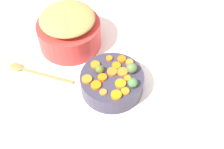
# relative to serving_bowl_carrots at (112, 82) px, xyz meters

# --- Properties ---
(tabletop) EXTENTS (2.40, 2.40, 0.02)m
(tabletop) POSITION_rel_serving_bowl_carrots_xyz_m (0.04, 0.05, -0.05)
(tabletop) COLOR white
(tabletop) RESTS_ON ground
(serving_bowl_carrots) EXTENTS (0.24, 0.24, 0.07)m
(serving_bowl_carrots) POSITION_rel_serving_bowl_carrots_xyz_m (0.00, 0.00, 0.00)
(serving_bowl_carrots) COLOR #363345
(serving_bowl_carrots) RESTS_ON tabletop
(metal_pot) EXTENTS (0.26, 0.26, 0.11)m
(metal_pot) POSITION_rel_serving_bowl_carrots_xyz_m (-0.24, -0.18, 0.02)
(metal_pot) COLOR red
(metal_pot) RESTS_ON tabletop
(stuffing_mound) EXTENTS (0.22, 0.22, 0.06)m
(stuffing_mound) POSITION_rel_serving_bowl_carrots_xyz_m (-0.24, -0.18, 0.10)
(stuffing_mound) COLOR tan
(stuffing_mound) RESTS_ON metal_pot
(carrot_slice_0) EXTENTS (0.04, 0.04, 0.01)m
(carrot_slice_0) POSITION_rel_serving_bowl_carrots_xyz_m (0.01, -0.03, 0.04)
(carrot_slice_0) COLOR orange
(carrot_slice_0) RESTS_ON serving_bowl_carrots
(carrot_slice_1) EXTENTS (0.04, 0.04, 0.01)m
(carrot_slice_1) POSITION_rel_serving_bowl_carrots_xyz_m (-0.02, 0.04, 0.04)
(carrot_slice_1) COLOR orange
(carrot_slice_1) RESTS_ON serving_bowl_carrots
(carrot_slice_2) EXTENTS (0.03, 0.03, 0.01)m
(carrot_slice_2) POSITION_rel_serving_bowl_carrots_xyz_m (0.01, 0.06, 0.04)
(carrot_slice_2) COLOR orange
(carrot_slice_2) RESTS_ON serving_bowl_carrots
(carrot_slice_3) EXTENTS (0.04, 0.04, 0.01)m
(carrot_slice_3) POSITION_rel_serving_bowl_carrots_xyz_m (0.07, -0.03, 0.04)
(carrot_slice_3) COLOR orange
(carrot_slice_3) RESTS_ON serving_bowl_carrots
(carrot_slice_4) EXTENTS (0.04, 0.04, 0.01)m
(carrot_slice_4) POSITION_rel_serving_bowl_carrots_xyz_m (0.04, -0.06, 0.04)
(carrot_slice_4) COLOR orange
(carrot_slice_4) RESTS_ON serving_bowl_carrots
(carrot_slice_5) EXTENTS (0.03, 0.03, 0.01)m
(carrot_slice_5) POSITION_rel_serving_bowl_carrots_xyz_m (-0.08, -0.01, 0.04)
(carrot_slice_5) COLOR orange
(carrot_slice_5) RESTS_ON serving_bowl_carrots
(carrot_slice_6) EXTENTS (0.04, 0.04, 0.01)m
(carrot_slice_6) POSITION_rel_serving_bowl_carrots_xyz_m (-0.05, -0.06, 0.04)
(carrot_slice_6) COLOR orange
(carrot_slice_6) RESTS_ON serving_bowl_carrots
(carrot_slice_7) EXTENTS (0.04, 0.04, 0.01)m
(carrot_slice_7) POSITION_rel_serving_bowl_carrots_xyz_m (0.07, 0.05, 0.04)
(carrot_slice_7) COLOR orange
(carrot_slice_7) RESTS_ON serving_bowl_carrots
(carrot_slice_8) EXTENTS (0.05, 0.05, 0.01)m
(carrot_slice_8) POSITION_rel_serving_bowl_carrots_xyz_m (-0.02, 0.00, 0.04)
(carrot_slice_8) COLOR orange
(carrot_slice_8) RESTS_ON serving_bowl_carrots
(carrot_slice_9) EXTENTS (0.03, 0.03, 0.01)m
(carrot_slice_9) POSITION_rel_serving_bowl_carrots_xyz_m (-0.08, 0.04, 0.04)
(carrot_slice_9) COLOR orange
(carrot_slice_9) RESTS_ON serving_bowl_carrots
(carrot_slice_10) EXTENTS (0.05, 0.05, 0.01)m
(carrot_slice_10) POSITION_rel_serving_bowl_carrots_xyz_m (0.04, 0.03, 0.04)
(carrot_slice_10) COLOR orange
(carrot_slice_10) RESTS_ON serving_bowl_carrots
(carrot_slice_11) EXTENTS (0.05, 0.05, 0.01)m
(carrot_slice_11) POSITION_rel_serving_bowl_carrots_xyz_m (0.09, 0.02, 0.04)
(carrot_slice_11) COLOR orange
(carrot_slice_11) RESTS_ON serving_bowl_carrots
(carrot_slice_12) EXTENTS (0.05, 0.05, 0.01)m
(carrot_slice_12) POSITION_rel_serving_bowl_carrots_xyz_m (0.02, -0.09, 0.04)
(carrot_slice_12) COLOR orange
(carrot_slice_12) RESTS_ON serving_bowl_carrots
(carrot_slice_13) EXTENTS (0.04, 0.04, 0.01)m
(carrot_slice_13) POSITION_rel_serving_bowl_carrots_xyz_m (-0.06, 0.06, 0.04)
(carrot_slice_13) COLOR orange
(carrot_slice_13) RESTS_ON serving_bowl_carrots
(carrot_slice_14) EXTENTS (0.04, 0.04, 0.01)m
(carrot_slice_14) POSITION_rel_serving_bowl_carrots_xyz_m (-0.05, 0.02, 0.04)
(carrot_slice_14) COLOR orange
(carrot_slice_14) RESTS_ON serving_bowl_carrots
(brussels_sprout_0) EXTENTS (0.03, 0.03, 0.03)m
(brussels_sprout_0) POSITION_rel_serving_bowl_carrots_xyz_m (-0.02, -0.05, 0.05)
(brussels_sprout_0) COLOR #576B24
(brussels_sprout_0) RESTS_ON serving_bowl_carrots
(brussels_sprout_1) EXTENTS (0.04, 0.04, 0.04)m
(brussels_sprout_1) POSITION_rel_serving_bowl_carrots_xyz_m (-0.02, 0.07, 0.06)
(brussels_sprout_1) COLOR #57743B
(brussels_sprout_1) RESTS_ON serving_bowl_carrots
(brussels_sprout_2) EXTENTS (0.04, 0.04, 0.04)m
(brussels_sprout_2) POSITION_rel_serving_bowl_carrots_xyz_m (0.04, 0.07, 0.05)
(brussels_sprout_2) COLOR #477B40
(brussels_sprout_2) RESTS_ON serving_bowl_carrots
(wooden_spoon) EXTENTS (0.11, 0.27, 0.01)m
(wooden_spoon) POSITION_rel_serving_bowl_carrots_xyz_m (-0.08, -0.34, -0.03)
(wooden_spoon) COLOR #BC7C47
(wooden_spoon) RESTS_ON tabletop
(casserole_dish) EXTENTS (0.25, 0.25, 0.10)m
(casserole_dish) POSITION_rel_serving_bowl_carrots_xyz_m (-0.12, 0.38, 0.01)
(casserole_dish) COLOR white
(casserole_dish) RESTS_ON tabletop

